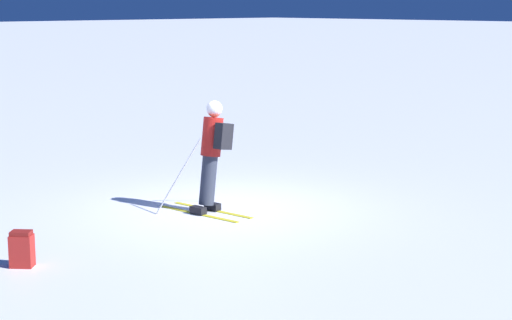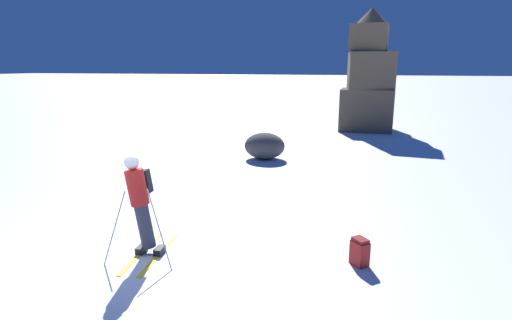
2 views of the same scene
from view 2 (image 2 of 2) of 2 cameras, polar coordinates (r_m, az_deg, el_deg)
ground_plane at (r=8.16m, az=-17.19°, el=-12.26°), size 300.00×300.00×0.00m
skier at (r=7.65m, az=-16.25°, el=-5.24°), size 1.28×1.83×1.92m
rock_pillar at (r=22.50m, az=15.76°, el=10.86°), size 2.75×2.41×6.37m
spare_backpack at (r=7.44m, az=14.59°, el=-12.59°), size 0.37×0.37×0.50m
exposed_boulder_0 at (r=15.04m, az=1.23°, el=2.03°), size 1.53×1.30×0.99m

